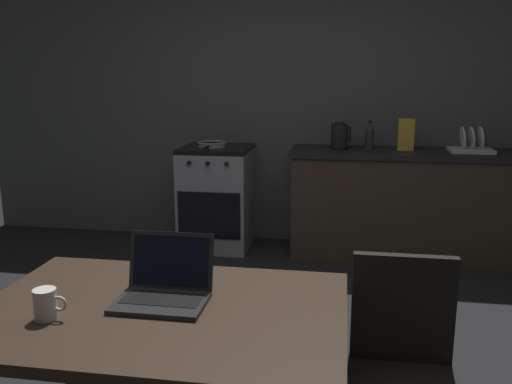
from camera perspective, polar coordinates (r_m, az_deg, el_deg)
The scene contains 13 objects.
ground_plane at distance 2.97m, azimuth -3.13°, elevation -19.01°, with size 12.00×12.00×0.00m, color black.
back_wall at distance 4.99m, azimuth 6.38°, elevation 9.30°, with size 6.40×0.10×2.57m, color #4A4D4B.
kitchen_counter at distance 4.79m, azimuth 16.65°, elevation -1.24°, with size 2.16×0.64×0.91m.
stove_oven at distance 4.88m, azimuth -4.13°, elevation -0.54°, with size 0.60×0.62×0.91m.
dining_table at distance 1.99m, azimuth -9.87°, elevation -13.74°, with size 1.28×0.87×0.75m.
chair at distance 2.14m, azimuth 15.19°, elevation -16.96°, with size 0.40×0.40×0.89m.
laptop at distance 2.00m, azimuth -9.65°, elevation -9.97°, with size 0.32×0.27×0.22m.
electric_kettle at distance 4.65m, azimuth 8.77°, elevation 5.81°, with size 0.17×0.15×0.23m.
frying_pan at distance 4.77m, azimuth -4.69°, elevation 5.05°, with size 0.26×0.43×0.05m.
coffee_mug at distance 1.96m, azimuth -21.22°, elevation -10.93°, with size 0.11×0.08×0.10m.
cereal_box at distance 4.70m, azimuth 15.51°, elevation 5.84°, with size 0.13×0.05×0.26m.
dish_rack at distance 4.77m, azimuth 21.68°, elevation 4.48°, with size 0.34×0.26×0.21m.
bottle_b at distance 4.74m, azimuth 11.87°, elevation 5.84°, with size 0.08×0.08×0.24m.
Camera 1 is at (0.56, -2.47, 1.55)m, focal length 38.03 mm.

